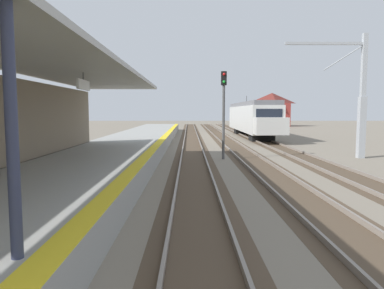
# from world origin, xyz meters

# --- Properties ---
(station_platform) EXTENTS (5.00, 80.00, 0.91)m
(station_platform) POSITION_xyz_m (-2.50, 16.00, 0.45)
(station_platform) COLOR #999993
(station_platform) RESTS_ON ground
(track_pair_nearest_platform) EXTENTS (2.34, 120.00, 0.16)m
(track_pair_nearest_platform) POSITION_xyz_m (1.90, 20.00, 0.05)
(track_pair_nearest_platform) COLOR #4C3D2D
(track_pair_nearest_platform) RESTS_ON ground
(track_pair_middle) EXTENTS (2.34, 120.00, 0.16)m
(track_pair_middle) POSITION_xyz_m (5.30, 20.00, 0.05)
(track_pair_middle) COLOR #4C3D2D
(track_pair_middle) RESTS_ON ground
(track_pair_far_side) EXTENTS (2.34, 120.00, 0.16)m
(track_pair_far_side) POSITION_xyz_m (8.70, 20.00, 0.05)
(track_pair_far_side) COLOR #4C3D2D
(track_pair_far_side) RESTS_ON ground
(approaching_train) EXTENTS (2.93, 19.60, 4.76)m
(approaching_train) POSITION_xyz_m (8.70, 39.95, 2.18)
(approaching_train) COLOR silver
(approaching_train) RESTS_ON ground
(rail_signal_post) EXTENTS (0.32, 0.34, 5.20)m
(rail_signal_post) POSITION_xyz_m (3.70, 21.05, 3.19)
(rail_signal_post) COLOR #4C4C4C
(rail_signal_post) RESTS_ON ground
(catenary_pylon_far_side) EXTENTS (5.00, 0.40, 7.50)m
(catenary_pylon_far_side) POSITION_xyz_m (11.87, 21.51, 3.60)
(catenary_pylon_far_side) COLOR #9EA3A8
(catenary_pylon_far_side) RESTS_ON ground
(distant_trackside_house) EXTENTS (6.60, 5.28, 6.40)m
(distant_trackside_house) POSITION_xyz_m (17.65, 69.24, 3.34)
(distant_trackside_house) COLOR maroon
(distant_trackside_house) RESTS_ON ground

